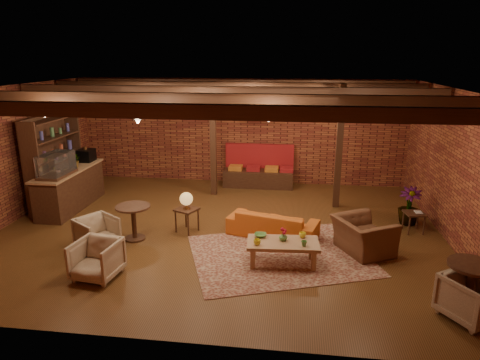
# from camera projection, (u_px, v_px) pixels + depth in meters

# --- Properties ---
(floor) EXTENTS (10.00, 10.00, 0.00)m
(floor) POSITION_uv_depth(u_px,v_px,m) (219.00, 230.00, 9.83)
(floor) COLOR #402910
(floor) RESTS_ON ground
(ceiling) EXTENTS (10.00, 8.00, 0.02)m
(ceiling) POSITION_uv_depth(u_px,v_px,m) (217.00, 89.00, 8.93)
(ceiling) COLOR black
(ceiling) RESTS_ON wall_back
(wall_back) EXTENTS (10.00, 0.02, 3.20)m
(wall_back) POSITION_uv_depth(u_px,v_px,m) (241.00, 132.00, 13.18)
(wall_back) COLOR maroon
(wall_back) RESTS_ON ground
(wall_front) EXTENTS (10.00, 0.02, 3.20)m
(wall_front) POSITION_uv_depth(u_px,v_px,m) (163.00, 237.00, 5.57)
(wall_front) COLOR maroon
(wall_front) RESTS_ON ground
(wall_left) EXTENTS (0.02, 8.00, 3.20)m
(wall_left) POSITION_uv_depth(u_px,v_px,m) (8.00, 156.00, 10.00)
(wall_left) COLOR maroon
(wall_left) RESTS_ON ground
(wall_right) EXTENTS (0.02, 8.00, 3.20)m
(wall_right) POSITION_uv_depth(u_px,v_px,m) (458.00, 171.00, 8.76)
(wall_right) COLOR maroon
(wall_right) RESTS_ON ground
(ceiling_beams) EXTENTS (9.80, 6.40, 0.22)m
(ceiling_beams) POSITION_uv_depth(u_px,v_px,m) (217.00, 94.00, 8.96)
(ceiling_beams) COLOR #321810
(ceiling_beams) RESTS_ON ceiling
(ceiling_pipe) EXTENTS (9.60, 0.12, 0.12)m
(ceiling_pipe) POSITION_uv_depth(u_px,v_px,m) (229.00, 98.00, 10.55)
(ceiling_pipe) COLOR black
(ceiling_pipe) RESTS_ON ceiling
(post_left) EXTENTS (0.16, 0.16, 3.20)m
(post_left) POSITION_uv_depth(u_px,v_px,m) (213.00, 140.00, 11.93)
(post_left) COLOR #321810
(post_left) RESTS_ON ground
(post_right) EXTENTS (0.16, 0.16, 3.20)m
(post_right) POSITION_uv_depth(u_px,v_px,m) (339.00, 147.00, 10.94)
(post_right) COLOR #321810
(post_right) RESTS_ON ground
(service_counter) EXTENTS (0.80, 2.50, 1.60)m
(service_counter) POSITION_uv_depth(u_px,v_px,m) (69.00, 178.00, 11.06)
(service_counter) COLOR #321810
(service_counter) RESTS_ON ground
(plant_counter) EXTENTS (0.35, 0.39, 0.30)m
(plant_counter) POSITION_uv_depth(u_px,v_px,m) (75.00, 161.00, 11.12)
(plant_counter) COLOR #337F33
(plant_counter) RESTS_ON service_counter
(shelving_hutch) EXTENTS (0.52, 2.00, 2.40)m
(shelving_hutch) POSITION_uv_depth(u_px,v_px,m) (55.00, 162.00, 11.10)
(shelving_hutch) COLOR #321810
(shelving_hutch) RESTS_ON ground
(banquette) EXTENTS (2.10, 0.70, 1.00)m
(banquette) POSITION_uv_depth(u_px,v_px,m) (259.00, 170.00, 12.99)
(banquette) COLOR maroon
(banquette) RESTS_ON ground
(service_sign) EXTENTS (0.86, 0.06, 0.30)m
(service_sign) POSITION_uv_depth(u_px,v_px,m) (258.00, 111.00, 12.04)
(service_sign) COLOR #FF3319
(service_sign) RESTS_ON ceiling
(ceiling_spotlights) EXTENTS (6.40, 4.40, 0.28)m
(ceiling_spotlights) POSITION_uv_depth(u_px,v_px,m) (217.00, 105.00, 9.02)
(ceiling_spotlights) COLOR black
(ceiling_spotlights) RESTS_ON ceiling
(rug) EXTENTS (4.11, 3.63, 0.01)m
(rug) POSITION_uv_depth(u_px,v_px,m) (280.00, 255.00, 8.61)
(rug) COLOR maroon
(rug) RESTS_ON floor
(sofa) EXTENTS (2.10, 1.26, 0.58)m
(sofa) POSITION_uv_depth(u_px,v_px,m) (273.00, 223.00, 9.48)
(sofa) COLOR #BD561A
(sofa) RESTS_ON floor
(coffee_table) EXTENTS (1.40, 0.76, 0.72)m
(coffee_table) POSITION_uv_depth(u_px,v_px,m) (282.00, 244.00, 8.14)
(coffee_table) COLOR #936345
(coffee_table) RESTS_ON floor
(side_table_lamp) EXTENTS (0.59, 0.59, 0.94)m
(side_table_lamp) POSITION_uv_depth(u_px,v_px,m) (186.00, 202.00, 9.57)
(side_table_lamp) COLOR #321810
(side_table_lamp) RESTS_ON floor
(round_table_left) EXTENTS (0.74, 0.74, 0.77)m
(round_table_left) POSITION_uv_depth(u_px,v_px,m) (134.00, 217.00, 9.22)
(round_table_left) COLOR #321810
(round_table_left) RESTS_ON floor
(armchair_a) EXTENTS (0.96, 0.98, 0.74)m
(armchair_a) POSITION_uv_depth(u_px,v_px,m) (97.00, 231.00, 8.83)
(armchair_a) COLOR beige
(armchair_a) RESTS_ON floor
(armchair_b) EXTENTS (0.85, 0.80, 0.78)m
(armchair_b) POSITION_uv_depth(u_px,v_px,m) (96.00, 258.00, 7.66)
(armchair_b) COLOR beige
(armchair_b) RESTS_ON floor
(armchair_right) EXTENTS (1.15, 1.30, 0.96)m
(armchair_right) POSITION_uv_depth(u_px,v_px,m) (364.00, 230.00, 8.63)
(armchair_right) COLOR brown
(armchair_right) RESTS_ON floor
(side_table_book) EXTENTS (0.49, 0.49, 0.49)m
(side_table_book) POSITION_uv_depth(u_px,v_px,m) (415.00, 214.00, 9.62)
(side_table_book) COLOR #321810
(side_table_book) RESTS_ON floor
(round_table_right) EXTENTS (0.73, 0.73, 0.86)m
(round_table_right) POSITION_uv_depth(u_px,v_px,m) (471.00, 281.00, 6.51)
(round_table_right) COLOR #321810
(round_table_right) RESTS_ON floor
(armchair_far) EXTENTS (1.02, 1.01, 0.78)m
(armchair_far) POSITION_uv_depth(u_px,v_px,m) (472.00, 296.00, 6.43)
(armchair_far) COLOR beige
(armchair_far) RESTS_ON floor
(plant_tall) EXTENTS (1.87, 1.87, 2.69)m
(plant_tall) POSITION_uv_depth(u_px,v_px,m) (413.00, 169.00, 9.84)
(plant_tall) COLOR #4C7F4C
(plant_tall) RESTS_ON floor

